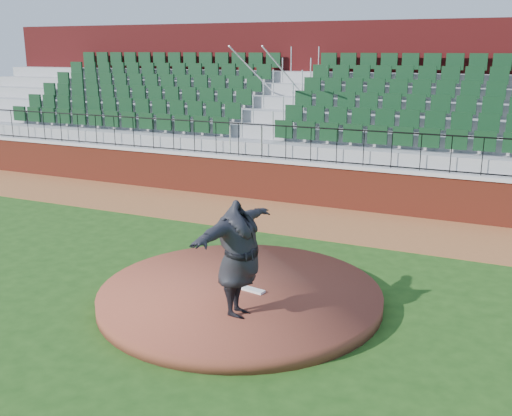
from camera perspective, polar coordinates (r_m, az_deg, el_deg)
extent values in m
plane|color=#1D4413|center=(11.61, -3.16, -7.96)|extent=(90.00, 90.00, 0.00)
cube|color=brown|center=(16.30, 5.80, -1.18)|extent=(34.00, 3.20, 0.01)
cube|color=maroon|center=(17.62, 7.58, 1.99)|extent=(34.00, 0.35, 1.20)
cube|color=#B7B7B7|center=(17.49, 7.65, 4.07)|extent=(34.00, 0.45, 0.10)
cube|color=maroon|center=(22.59, 12.09, 10.16)|extent=(34.00, 0.50, 5.50)
cylinder|color=brown|center=(11.11, -1.52, -8.34)|extent=(5.18, 5.18, 0.25)
cube|color=white|center=(11.00, -0.65, -7.75)|extent=(0.63, 0.25, 0.04)
imported|color=black|center=(9.68, -1.68, -4.88)|extent=(0.73, 2.43, 1.96)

